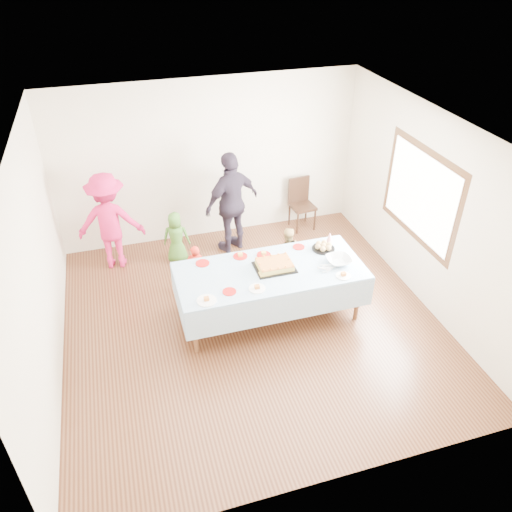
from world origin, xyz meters
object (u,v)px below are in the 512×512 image
at_px(party_table, 270,273).
at_px(adult_left, 110,221).
at_px(dining_chair, 301,200).
at_px(birthday_cake, 275,265).

xyz_separation_m(party_table, adult_left, (-1.97, 1.91, 0.06)).
bearing_deg(adult_left, dining_chair, -165.84).
distance_m(dining_chair, adult_left, 3.29).
bearing_deg(adult_left, party_table, 144.67).
height_order(birthday_cake, adult_left, adult_left).
height_order(birthday_cake, dining_chair, dining_chair).
xyz_separation_m(party_table, birthday_cake, (0.07, 0.03, 0.10)).
distance_m(party_table, birthday_cake, 0.12).
distance_m(birthday_cake, dining_chair, 2.53).
distance_m(party_table, adult_left, 2.75).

